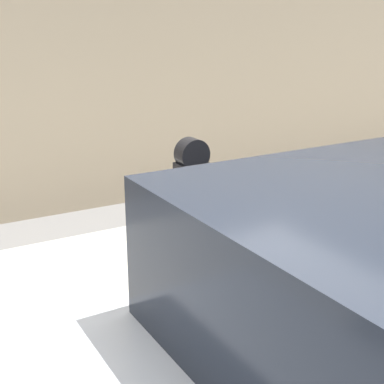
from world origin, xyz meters
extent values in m
cube|color=#BCB7AD|center=(0.00, 2.20, 0.07)|extent=(24.00, 2.80, 0.14)
cylinder|color=slate|center=(0.34, 0.96, 0.69)|extent=(0.07, 0.07, 1.10)
cube|color=black|center=(0.34, 0.96, 1.40)|extent=(0.19, 0.13, 0.32)
cube|color=gray|center=(0.34, 0.89, 1.42)|extent=(0.10, 0.01, 0.11)
cylinder|color=black|center=(0.34, 0.96, 1.61)|extent=(0.19, 0.10, 0.19)
camera|label=1|loc=(-1.16, -1.66, 2.34)|focal=50.00mm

